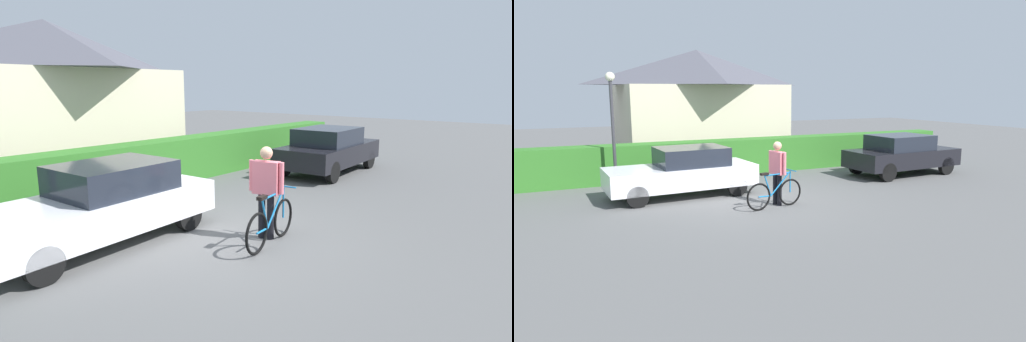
# 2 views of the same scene
# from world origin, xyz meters

# --- Properties ---
(ground_plane) EXTENTS (60.00, 60.00, 0.00)m
(ground_plane) POSITION_xyz_m (0.00, 0.00, 0.00)
(ground_plane) COLOR #585858
(hedge_row) EXTENTS (20.96, 0.90, 1.26)m
(hedge_row) POSITION_xyz_m (0.00, 4.42, 0.63)
(hedge_row) COLOR #327427
(hedge_row) RESTS_ON ground
(house_distant) EXTENTS (6.92, 5.61, 4.79)m
(house_distant) POSITION_xyz_m (1.03, 8.59, 2.45)
(house_distant) COLOR beige
(house_distant) RESTS_ON ground
(parked_car_near) EXTENTS (4.30, 1.92, 1.42)m
(parked_car_near) POSITION_xyz_m (-1.51, 1.57, 0.72)
(parked_car_near) COLOR silver
(parked_car_near) RESTS_ON ground
(parked_car_far) EXTENTS (4.22, 2.05, 1.45)m
(parked_car_far) POSITION_xyz_m (6.57, 1.57, 0.76)
(parked_car_far) COLOR black
(parked_car_far) RESTS_ON ground
(bicycle) EXTENTS (1.71, 0.50, 0.98)m
(bicycle) POSITION_xyz_m (0.27, -0.84, 0.40)
(bicycle) COLOR black
(bicycle) RESTS_ON ground
(person_rider) EXTENTS (0.30, 0.67, 1.72)m
(person_rider) POSITION_xyz_m (0.47, -0.57, 1.01)
(person_rider) COLOR black
(person_rider) RESTS_ON ground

